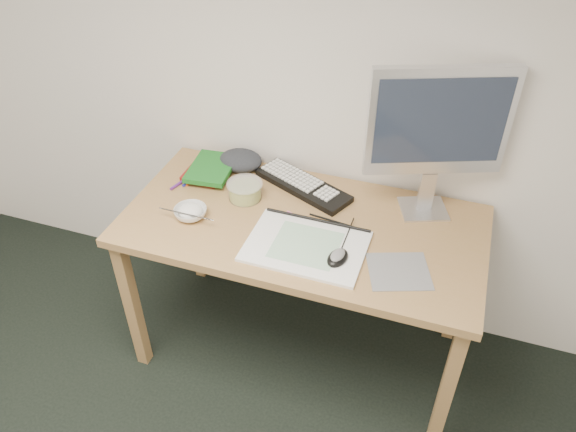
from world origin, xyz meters
name	(u,v)px	position (x,y,z in m)	size (l,w,h in m)	color
desk	(302,238)	(0.25, 1.43, 0.67)	(1.40, 0.70, 0.75)	#A2794A
mousepad	(399,271)	(0.65, 1.28, 0.75)	(0.21, 0.19, 0.00)	slate
sketchpad	(306,246)	(0.31, 1.29, 0.76)	(0.43, 0.31, 0.01)	silver
keyboard	(303,185)	(0.18, 1.65, 0.76)	(0.43, 0.14, 0.03)	black
monitor	(439,126)	(0.68, 1.66, 1.13)	(0.50, 0.22, 0.60)	silver
mouse	(338,255)	(0.44, 1.26, 0.78)	(0.07, 0.11, 0.04)	black
rice_bowl	(191,213)	(-0.17, 1.32, 0.77)	(0.13, 0.13, 0.04)	silver
chopsticks	(186,214)	(-0.17, 1.28, 0.79)	(0.02, 0.02, 0.22)	silver
fruit_tub	(245,191)	(-0.02, 1.51, 0.79)	(0.15, 0.15, 0.07)	gold
book_red	(208,170)	(-0.25, 1.63, 0.76)	(0.16, 0.21, 0.02)	maroon
book_green	(212,168)	(-0.22, 1.62, 0.78)	(0.18, 0.24, 0.02)	#1A681F
cloth_lump	(241,160)	(-0.13, 1.72, 0.78)	(0.16, 0.13, 0.07)	#25292D
pencil_pink	(303,220)	(0.25, 1.44, 0.75)	(0.01, 0.01, 0.17)	pink
pencil_tan	(298,219)	(0.23, 1.44, 0.75)	(0.01, 0.01, 0.17)	tan
pencil_black	(333,221)	(0.36, 1.47, 0.75)	(0.01, 0.01, 0.20)	black
marker_blue	(194,179)	(-0.28, 1.55, 0.76)	(0.01, 0.01, 0.13)	#1E24A7
marker_orange	(191,178)	(-0.29, 1.56, 0.76)	(0.01, 0.01, 0.12)	#CA4F17
marker_purple	(182,182)	(-0.32, 1.52, 0.76)	(0.01, 0.01, 0.14)	#5C227F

